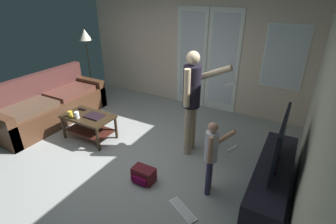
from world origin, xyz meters
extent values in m
cube|color=#949896|center=(0.00, 0.00, -0.01)|extent=(5.22, 5.46, 0.02)
cube|color=beige|center=(0.00, 2.70, 1.43)|extent=(5.22, 0.06, 2.86)
cube|color=white|center=(0.07, 2.66, 1.07)|extent=(0.70, 0.02, 2.19)
cube|color=silver|center=(0.07, 2.64, 1.12)|extent=(0.54, 0.01, 1.89)
cube|color=white|center=(0.79, 2.66, 1.07)|extent=(0.70, 0.02, 2.19)
cube|color=silver|center=(0.79, 2.64, 1.12)|extent=(0.54, 0.01, 1.89)
cube|color=white|center=(1.94, 2.66, 1.33)|extent=(0.76, 0.02, 1.20)
cube|color=silver|center=(1.94, 2.64, 1.33)|extent=(0.70, 0.01, 1.14)
cube|color=beige|center=(2.58, 0.00, 1.43)|extent=(0.06, 5.46, 2.86)
cube|color=#4B2F1E|center=(-2.01, 0.45, 0.23)|extent=(0.87, 2.26, 0.45)
cube|color=#502C29|center=(-2.37, 0.45, 0.70)|extent=(0.16, 2.26, 0.49)
cube|color=#4B2F1E|center=(-2.01, -0.60, 0.31)|extent=(0.87, 0.16, 0.61)
cube|color=#4B2F1E|center=(-2.01, 1.50, 0.31)|extent=(0.87, 0.16, 0.61)
cube|color=brown|center=(-1.98, -0.04, 0.50)|extent=(0.64, 0.89, 0.09)
cube|color=brown|center=(-1.98, 0.93, 0.50)|extent=(0.64, 0.89, 0.09)
cube|color=#2F2214|center=(-0.85, 0.32, 0.44)|extent=(0.90, 0.53, 0.04)
cube|color=#401A14|center=(-0.85, 0.32, 0.16)|extent=(0.82, 0.45, 0.02)
cylinder|color=#2F2214|center=(-1.27, 0.09, 0.21)|extent=(0.05, 0.05, 0.42)
cylinder|color=#2F2214|center=(-0.44, 0.09, 0.21)|extent=(0.05, 0.05, 0.42)
cylinder|color=#2F2214|center=(-1.27, 0.56, 0.21)|extent=(0.05, 0.05, 0.42)
cylinder|color=#2F2214|center=(-0.44, 0.56, 0.21)|extent=(0.05, 0.05, 0.42)
cube|color=black|center=(2.26, 0.45, 0.23)|extent=(0.42, 1.75, 0.46)
cube|color=black|center=(2.26, 0.45, 0.48)|extent=(0.08, 0.36, 0.04)
cube|color=black|center=(2.26, 0.45, 0.82)|extent=(0.04, 1.02, 0.65)
cube|color=#4C3819|center=(2.24, 0.45, 0.82)|extent=(0.00, 0.97, 0.60)
cylinder|color=tan|center=(0.90, 0.75, 0.41)|extent=(0.12, 0.12, 0.83)
cylinder|color=tan|center=(0.90, 0.93, 0.41)|extent=(0.12, 0.12, 0.83)
cylinder|color=black|center=(0.90, 0.84, 1.15)|extent=(0.27, 0.27, 0.65)
sphere|color=beige|center=(0.90, 0.84, 1.59)|extent=(0.20, 0.20, 0.20)
cylinder|color=beige|center=(0.90, 0.66, 1.19)|extent=(0.09, 0.09, 0.58)
cylinder|color=beige|center=(1.16, 1.03, 1.35)|extent=(0.56, 0.10, 0.33)
cube|color=white|center=(1.42, 1.03, 1.23)|extent=(0.14, 0.04, 0.09)
cylinder|color=#393154|center=(1.54, 0.04, 0.26)|extent=(0.07, 0.07, 0.52)
cylinder|color=#393154|center=(1.52, 0.15, 0.26)|extent=(0.07, 0.07, 0.52)
cylinder|color=silver|center=(1.53, 0.09, 0.72)|extent=(0.17, 0.17, 0.41)
sphere|color=tan|center=(1.53, 0.09, 1.00)|extent=(0.12, 0.12, 0.12)
cylinder|color=tan|center=(1.55, -0.02, 0.74)|extent=(0.06, 0.06, 0.36)
cylinder|color=tan|center=(1.63, 0.23, 0.80)|extent=(0.30, 0.11, 0.30)
cube|color=white|center=(1.76, 0.25, 0.67)|extent=(0.13, 0.06, 0.12)
cylinder|color=#313432|center=(-2.35, 1.91, 0.01)|extent=(0.26, 0.26, 0.02)
cylinder|color=#4E4B31|center=(-2.35, 1.91, 0.71)|extent=(0.03, 0.03, 1.42)
cone|color=beige|center=(-2.35, 1.91, 1.51)|extent=(0.30, 0.30, 0.25)
cube|color=maroon|center=(0.65, -0.16, 0.11)|extent=(0.32, 0.19, 0.22)
cube|color=maroon|center=(0.65, -0.28, 0.08)|extent=(0.23, 0.04, 0.11)
cube|color=white|center=(1.38, -0.38, 0.01)|extent=(0.45, 0.32, 0.02)
cube|color=silver|center=(1.38, -0.38, 0.02)|extent=(0.40, 0.27, 0.00)
cube|color=black|center=(-0.72, 0.35, 0.47)|extent=(0.33, 0.24, 0.03)
cylinder|color=white|center=(-0.94, 0.16, 0.52)|extent=(0.08, 0.08, 0.12)
cylinder|color=gold|center=(-1.09, 0.15, 0.51)|extent=(0.08, 0.08, 0.10)
cube|color=black|center=(-1.12, 0.45, 0.47)|extent=(0.17, 0.05, 0.02)
camera|label=1|loc=(2.35, -2.48, 2.50)|focal=27.18mm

